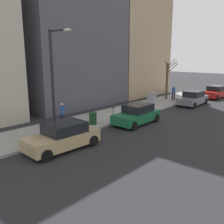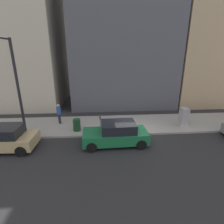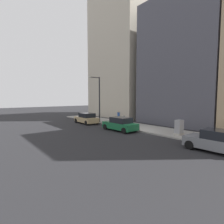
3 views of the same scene
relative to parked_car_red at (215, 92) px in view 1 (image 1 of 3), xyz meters
name	(u,v)px [view 1 (image 1 of 3)]	position (x,y,z in m)	size (l,w,h in m)	color
ground_plane	(136,118)	(1.18, 14.97, -0.74)	(120.00, 120.00, 0.00)	#232326
sidewalk	(118,114)	(3.18, 14.97, -0.66)	(4.00, 36.00, 0.15)	gray
parked_car_red	(215,92)	(0.00, 0.00, 0.00)	(2.05, 4.26, 1.52)	red
parked_car_grey	(193,98)	(0.09, 6.31, 0.00)	(1.99, 4.23, 1.52)	slate
parked_car_green	(137,114)	(0.07, 16.35, 0.00)	(2.02, 4.25, 1.52)	#196038
parked_car_tan	(63,137)	(-0.05, 23.50, 0.00)	(2.06, 4.26, 1.52)	tan
parking_meter	(113,111)	(1.63, 17.36, 0.24)	(0.14, 0.10, 1.35)	slate
utility_box	(152,100)	(2.48, 10.61, 0.11)	(0.83, 0.61, 1.43)	#A8A399
streetlamp	(55,76)	(1.46, 22.77, 3.28)	(1.97, 0.32, 6.50)	black
bare_tree	(167,79)	(3.73, 5.46, 1.71)	(1.61, 2.13, 4.62)	brown
trash_bin	(93,118)	(2.08, 19.13, -0.14)	(0.56, 0.56, 0.90)	#14381E
pedestrian_near_meter	(174,92)	(2.74, 5.66, 0.35)	(0.40, 0.36, 1.66)	#1E1E2D
pedestrian_midblock	(62,113)	(3.65, 20.74, 0.35)	(0.38, 0.36, 1.66)	#1E1E2D
office_tower_left	(124,4)	(11.32, 4.33, 11.11)	(9.28, 9.28, 23.68)	tan
office_block_center	(56,24)	(12.20, 14.68, 7.74)	(11.04, 11.04, 16.96)	#4C4C56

